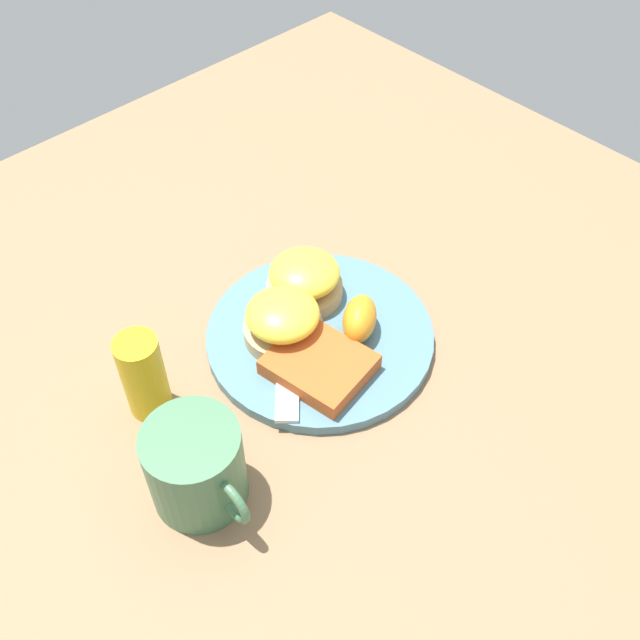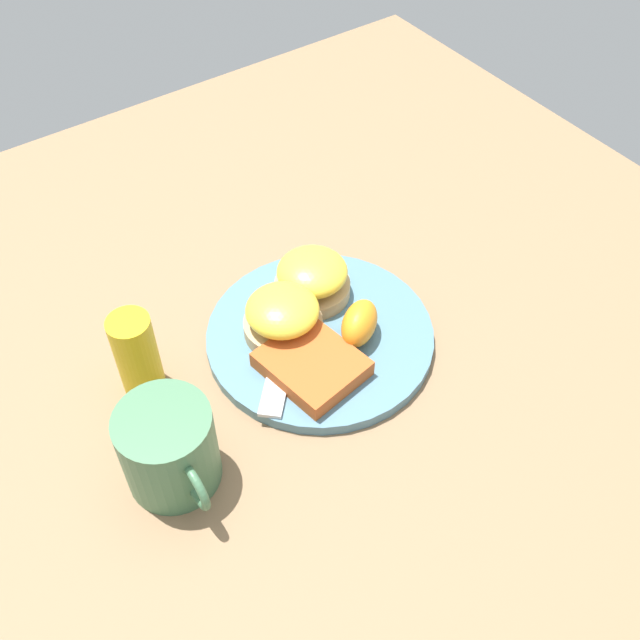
{
  "view_description": "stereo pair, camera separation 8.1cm",
  "coord_description": "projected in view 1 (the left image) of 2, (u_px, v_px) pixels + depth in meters",
  "views": [
    {
      "loc": [
        0.39,
        -0.37,
        0.64
      ],
      "look_at": [
        0.0,
        0.0,
        0.03
      ],
      "focal_mm": 42.0,
      "sensor_mm": 36.0,
      "label": 1
    },
    {
      "loc": [
        0.44,
        -0.31,
        0.64
      ],
      "look_at": [
        0.0,
        0.0,
        0.03
      ],
      "focal_mm": 42.0,
      "sensor_mm": 36.0,
      "label": 2
    }
  ],
  "objects": [
    {
      "name": "ground_plane",
      "position": [
        320.0,
        340.0,
        0.83
      ],
      "size": [
        1.1,
        1.1,
        0.0
      ],
      "primitive_type": "plane",
      "color": "#846647"
    },
    {
      "name": "hashbrown_patty",
      "position": [
        319.0,
        364.0,
        0.78
      ],
      "size": [
        0.11,
        0.1,
        0.02
      ],
      "primitive_type": "cube",
      "rotation": [
        0.0,
        0.0,
        0.16
      ],
      "color": "#BB5222",
      "rests_on": "plate"
    },
    {
      "name": "plate",
      "position": [
        320.0,
        336.0,
        0.83
      ],
      "size": [
        0.25,
        0.25,
        0.01
      ],
      "primitive_type": "cylinder",
      "color": "slate",
      "rests_on": "ground_plane"
    },
    {
      "name": "sandwich_benedict_right",
      "position": [
        283.0,
        320.0,
        0.8
      ],
      "size": [
        0.09,
        0.09,
        0.05
      ],
      "color": "tan",
      "rests_on": "plate"
    },
    {
      "name": "sandwich_benedict_left",
      "position": [
        304.0,
        279.0,
        0.84
      ],
      "size": [
        0.09,
        0.09,
        0.05
      ],
      "color": "tan",
      "rests_on": "plate"
    },
    {
      "name": "fork",
      "position": [
        289.0,
        347.0,
        0.81
      ],
      "size": [
        0.18,
        0.17,
        0.0
      ],
      "color": "silver",
      "rests_on": "plate"
    },
    {
      "name": "orange_wedge",
      "position": [
        360.0,
        319.0,
        0.81
      ],
      "size": [
        0.06,
        0.07,
        0.04
      ],
      "primitive_type": "ellipsoid",
      "rotation": [
        0.0,
        0.0,
        5.32
      ],
      "color": "orange",
      "rests_on": "plate"
    },
    {
      "name": "cup",
      "position": [
        196.0,
        467.0,
        0.67
      ],
      "size": [
        0.12,
        0.09,
        0.09
      ],
      "color": "#42704C",
      "rests_on": "ground_plane"
    },
    {
      "name": "condiment_bottle",
      "position": [
        144.0,
        376.0,
        0.74
      ],
      "size": [
        0.04,
        0.04,
        0.1
      ],
      "primitive_type": "cylinder",
      "color": "gold",
      "rests_on": "ground_plane"
    }
  ]
}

